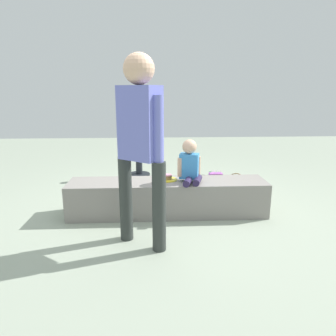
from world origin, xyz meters
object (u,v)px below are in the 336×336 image
object	(u,v)px
child_seated	(190,164)
cake_box_white	(152,192)
water_bottle_far_side	(210,178)
gift_bag	(215,181)
party_cup_red	(172,188)
handbag_black_leather	(203,189)
handbag_brown_canvas	(235,188)
water_bottle_near_gift	(128,196)
adult_standing	(140,135)
cake_plate	(168,178)

from	to	relation	value
child_seated	cake_box_white	bearing A→B (deg)	124.33
water_bottle_far_side	gift_bag	bearing A→B (deg)	-82.97
party_cup_red	handbag_black_leather	xyz separation A→B (m)	(0.40, -0.24, 0.05)
water_bottle_far_side	party_cup_red	distance (m)	0.70
party_cup_red	handbag_black_leather	bearing A→B (deg)	-31.35
gift_bag	handbag_brown_canvas	distance (m)	0.36
gift_bag	handbag_black_leather	xyz separation A→B (m)	(-0.24, -0.33, -0.02)
child_seated	water_bottle_near_gift	world-z (taller)	child_seated
adult_standing	handbag_brown_canvas	bearing A→B (deg)	46.89
water_bottle_far_side	cake_box_white	world-z (taller)	water_bottle_far_side
water_bottle_near_gift	cake_box_white	distance (m)	0.37
party_cup_red	handbag_black_leather	size ratio (longest dim) A/B	0.36
party_cup_red	cake_box_white	world-z (taller)	cake_box_white
cake_plate	cake_box_white	distance (m)	0.68
handbag_brown_canvas	cake_box_white	bearing A→B (deg)	179.81
adult_standing	handbag_brown_canvas	world-z (taller)	adult_standing
water_bottle_near_gift	handbag_black_leather	bearing A→B (deg)	8.29
party_cup_red	handbag_brown_canvas	distance (m)	0.88
adult_standing	water_bottle_far_side	xyz separation A→B (m)	(0.98, 1.86, -0.94)
party_cup_red	handbag_brown_canvas	world-z (taller)	handbag_brown_canvas
gift_bag	party_cup_red	bearing A→B (deg)	-172.61
water_bottle_near_gift	handbag_brown_canvas	world-z (taller)	handbag_brown_canvas
cake_plate	gift_bag	size ratio (longest dim) A/B	0.79
gift_bag	water_bottle_near_gift	size ratio (longest dim) A/B	1.42
adult_standing	cake_plate	distance (m)	1.02
water_bottle_far_side	handbag_brown_canvas	distance (m)	0.60
adult_standing	party_cup_red	size ratio (longest dim) A/B	15.23
adult_standing	gift_bag	world-z (taller)	adult_standing
child_seated	cake_plate	world-z (taller)	child_seated
water_bottle_near_gift	cake_plate	bearing A→B (deg)	-35.35
cake_plate	water_bottle_near_gift	distance (m)	0.70
cake_plate	handbag_brown_canvas	bearing A→B (deg)	29.74
child_seated	party_cup_red	xyz separation A→B (m)	(-0.14, 0.83, -0.56)
water_bottle_near_gift	handbag_black_leather	distance (m)	1.01
cake_box_white	adult_standing	bearing A→B (deg)	-93.91
child_seated	handbag_black_leather	world-z (taller)	child_seated
cake_plate	water_bottle_near_gift	size ratio (longest dim) A/B	1.12
cake_plate	gift_bag	bearing A→B (deg)	48.34
water_bottle_near_gift	party_cup_red	distance (m)	0.72
child_seated	water_bottle_near_gift	bearing A→B (deg)	149.65
adult_standing	handbag_brown_canvas	size ratio (longest dim) A/B	5.18
cake_plate	water_bottle_far_side	bearing A→B (deg)	57.19
cake_box_white	cake_plate	bearing A→B (deg)	-71.26
cake_box_white	water_bottle_near_gift	bearing A→B (deg)	-148.31
water_bottle_far_side	party_cup_red	size ratio (longest dim) A/B	1.77
gift_bag	party_cup_red	world-z (taller)	gift_bag
child_seated	cake_plate	distance (m)	0.32
adult_standing	water_bottle_near_gift	world-z (taller)	adult_standing
child_seated	gift_bag	world-z (taller)	child_seated
cake_plate	cake_box_white	size ratio (longest dim) A/B	0.70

